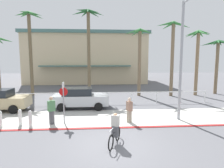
# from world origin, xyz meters

# --- Properties ---
(ground_plane) EXTENTS (80.00, 80.00, 0.00)m
(ground_plane) POSITION_xyz_m (0.00, 10.00, 0.00)
(ground_plane) COLOR #5B5B60
(sidewalk_strip) EXTENTS (44.00, 4.00, 0.02)m
(sidewalk_strip) POSITION_xyz_m (0.00, 4.20, 0.01)
(sidewalk_strip) COLOR beige
(sidewalk_strip) RESTS_ON ground
(curb_paint) EXTENTS (44.00, 0.24, 0.03)m
(curb_paint) POSITION_xyz_m (0.00, 2.20, 0.01)
(curb_paint) COLOR maroon
(curb_paint) RESTS_ON ground
(building_backdrop) EXTENTS (20.56, 12.81, 8.56)m
(building_backdrop) POSITION_xyz_m (-2.65, 27.70, 4.30)
(building_backdrop) COLOR beige
(building_backdrop) RESTS_ON ground
(rail_fence) EXTENTS (18.61, 0.08, 1.04)m
(rail_fence) POSITION_xyz_m (0.00, 8.50, 0.84)
(rail_fence) COLOR white
(rail_fence) RESTS_ON ground
(stop_sign_bike_lane) EXTENTS (0.52, 0.56, 2.56)m
(stop_sign_bike_lane) POSITION_xyz_m (-2.81, 3.30, 1.68)
(stop_sign_bike_lane) COLOR gray
(stop_sign_bike_lane) RESTS_ON ground
(bollard_0) EXTENTS (0.20, 0.20, 1.00)m
(bollard_0) POSITION_xyz_m (-6.36, 2.72, 0.52)
(bollard_0) COLOR white
(bollard_0) RESTS_ON ground
(bollard_2) EXTENTS (0.20, 0.20, 1.00)m
(bollard_2) POSITION_xyz_m (-5.36, 3.01, 0.52)
(bollard_2) COLOR white
(bollard_2) RESTS_ON ground
(bollard_3) EXTENTS (0.20, 0.20, 1.00)m
(bollard_3) POSITION_xyz_m (-4.64, 2.68, 0.52)
(bollard_3) COLOR white
(bollard_3) RESTS_ON ground
(streetlight_curb) EXTENTS (0.24, 2.54, 7.50)m
(streetlight_curb) POSITION_xyz_m (4.59, 3.24, 4.28)
(streetlight_curb) COLOR #9EA0A5
(streetlight_curb) RESTS_ON ground
(palm_tree_2) EXTENTS (2.73, 3.30, 9.10)m
(palm_tree_2) POSITION_xyz_m (-8.00, 13.29, 6.59)
(palm_tree_2) COLOR brown
(palm_tree_2) RESTS_ON ground
(palm_tree_3) EXTENTS (3.63, 3.09, 9.45)m
(palm_tree_3) POSITION_xyz_m (-1.72, 13.47, 7.00)
(palm_tree_3) COLOR brown
(palm_tree_3) RESTS_ON ground
(palm_tree_4) EXTENTS (3.13, 2.93, 7.27)m
(palm_tree_4) POSITION_xyz_m (3.75, 12.15, 5.26)
(palm_tree_4) COLOR #756047
(palm_tree_4) RESTS_ON ground
(palm_tree_5) EXTENTS (3.78, 3.01, 7.99)m
(palm_tree_5) POSITION_xyz_m (7.26, 11.85, 5.79)
(palm_tree_5) COLOR #756047
(palm_tree_5) RESTS_ON ground
(palm_tree_6) EXTENTS (2.98, 3.49, 7.14)m
(palm_tree_6) POSITION_xyz_m (10.16, 12.08, 5.40)
(palm_tree_6) COLOR #846B4C
(palm_tree_6) RESTS_ON ground
(palm_tree_7) EXTENTS (3.72, 3.52, 6.19)m
(palm_tree_7) POSITION_xyz_m (12.95, 12.73, 4.88)
(palm_tree_7) COLOR #756047
(palm_tree_7) RESTS_ON ground
(car_silver_1) EXTENTS (4.40, 2.02, 1.69)m
(car_silver_1) POSITION_xyz_m (-2.14, 6.89, 0.87)
(car_silver_1) COLOR #B2B7BC
(car_silver_1) RESTS_ON ground
(cyclist_black_0) EXTENTS (0.73, 1.71, 1.50)m
(cyclist_black_0) POSITION_xyz_m (0.09, 0.07, 0.69)
(cyclist_black_0) COLOR black
(cyclist_black_0) RESTS_ON ground
(pedestrian_0) EXTENTS (0.47, 0.46, 1.71)m
(pedestrian_0) POSITION_xyz_m (-3.54, 3.16, 0.79)
(pedestrian_0) COLOR #4C4C51
(pedestrian_0) RESTS_ON ground
(pedestrian_1) EXTENTS (0.40, 0.46, 1.59)m
(pedestrian_1) POSITION_xyz_m (1.25, 3.14, 0.73)
(pedestrian_1) COLOR gray
(pedestrian_1) RESTS_ON ground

